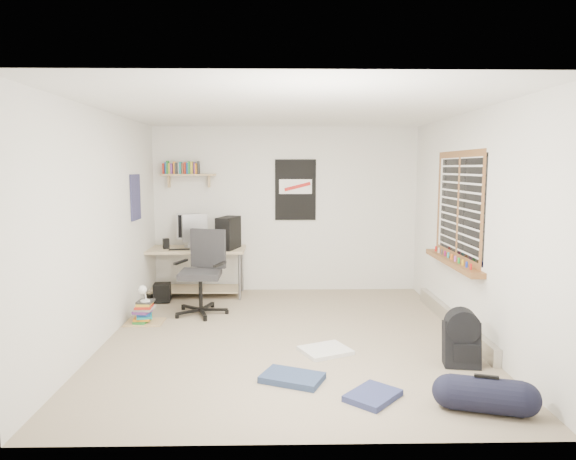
{
  "coord_description": "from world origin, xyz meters",
  "views": [
    {
      "loc": [
        -0.12,
        -5.56,
        1.89
      ],
      "look_at": [
        -0.0,
        0.25,
        1.18
      ],
      "focal_mm": 32.0,
      "sensor_mm": 36.0,
      "label": 1
    }
  ],
  "objects_px": {
    "office_chair": "(200,277)",
    "book_stack": "(144,311)",
    "desk": "(194,271)",
    "backpack": "(461,345)",
    "duffel_bag": "(486,395)"
  },
  "relations": [
    {
      "from": "office_chair",
      "to": "book_stack",
      "type": "distance_m",
      "value": 0.81
    },
    {
      "from": "desk",
      "to": "backpack",
      "type": "distance_m",
      "value": 4.08
    },
    {
      "from": "backpack",
      "to": "duffel_bag",
      "type": "xyz_separation_m",
      "value": [
        -0.15,
        -0.96,
        -0.06
      ]
    },
    {
      "from": "desk",
      "to": "backpack",
      "type": "height_order",
      "value": "desk"
    },
    {
      "from": "desk",
      "to": "duffel_bag",
      "type": "xyz_separation_m",
      "value": [
        2.85,
        -3.71,
        -0.22
      ]
    },
    {
      "from": "backpack",
      "to": "desk",
      "type": "bearing_deg",
      "value": 145.97
    },
    {
      "from": "office_chair",
      "to": "desk",
      "type": "bearing_deg",
      "value": 123.22
    },
    {
      "from": "backpack",
      "to": "book_stack",
      "type": "distance_m",
      "value": 3.67
    },
    {
      "from": "duffel_bag",
      "to": "desk",
      "type": "bearing_deg",
      "value": 144.2
    },
    {
      "from": "office_chair",
      "to": "duffel_bag",
      "type": "relative_size",
      "value": 2.03
    },
    {
      "from": "book_stack",
      "to": "desk",
      "type": "bearing_deg",
      "value": 73.97
    },
    {
      "from": "office_chair",
      "to": "backpack",
      "type": "relative_size",
      "value": 2.47
    },
    {
      "from": "office_chair",
      "to": "backpack",
      "type": "height_order",
      "value": "office_chair"
    },
    {
      "from": "desk",
      "to": "backpack",
      "type": "xyz_separation_m",
      "value": [
        3.0,
        -2.75,
        -0.16
      ]
    },
    {
      "from": "backpack",
      "to": "duffel_bag",
      "type": "height_order",
      "value": "backpack"
    }
  ]
}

